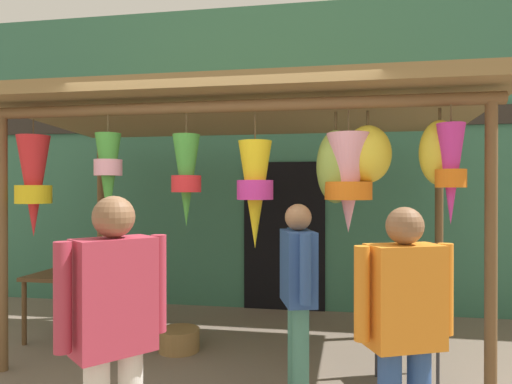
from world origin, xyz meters
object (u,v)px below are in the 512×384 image
Objects in this scene: wicker_basket_by_table at (179,340)px; shopper_by_bananas at (405,322)px; display_table at (89,281)px; folding_chair at (401,321)px; flower_heap_on_table at (97,269)px; vendor_in_orange at (298,286)px; passerby_at_right at (114,324)px.

wicker_basket_by_table is 2.76m from shopper_by_bananas.
folding_chair is at bearing -9.72° from display_table.
vendor_in_orange reaches higher than flower_heap_on_table.
wicker_basket_by_table is at bearing 136.93° from shopper_by_bananas.
shopper_by_bananas is at bearing 16.10° from passerby_at_right.
vendor_in_orange reaches higher than folding_chair.
display_table is at bearing 170.28° from folding_chair.
shopper_by_bananas reaches higher than vendor_in_orange.
display_table is 2.94× the size of wicker_basket_by_table.
passerby_at_right is (0.44, -2.24, 0.83)m from wicker_basket_by_table.
vendor_in_orange reaches higher than wicker_basket_by_table.
vendor_in_orange is at bearing 58.13° from passerby_at_right.
display_table is 0.79× the size of shopper_by_bananas.
shopper_by_bananas is 1.56m from passerby_at_right.
wicker_basket_by_table is 0.27× the size of shopper_by_bananas.
passerby_at_right is at bearing -59.46° from flower_heap_on_table.
folding_chair is 0.55× the size of shopper_by_bananas.
wicker_basket_by_table is (-2.12, 0.36, -0.39)m from folding_chair.
passerby_at_right is at bearing -163.90° from shopper_by_bananas.
shopper_by_bananas is at bearing -43.07° from wicker_basket_by_table.
shopper_by_bananas reaches higher than display_table.
display_table is 2.63m from vendor_in_orange.
shopper_by_bananas is 0.96× the size of passerby_at_right.
flower_heap_on_table is at bearing 120.54° from passerby_at_right.
passerby_at_right is at bearing -131.66° from folding_chair.
vendor_in_orange reaches higher than display_table.
wicker_basket_by_table is at bearing 101.03° from passerby_at_right.
display_table is 3.65m from shopper_by_bananas.
flower_heap_on_table is at bearing 145.80° from shopper_by_bananas.
folding_chair reaches higher than wicker_basket_by_table.
shopper_by_bananas is (-0.18, -1.45, 0.40)m from folding_chair.
passerby_at_right reaches higher than shopper_by_bananas.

